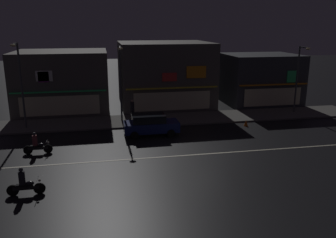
# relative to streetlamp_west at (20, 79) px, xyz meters

# --- Properties ---
(ground_plane) EXTENTS (140.00, 140.00, 0.00)m
(ground_plane) POSITION_rel_streetlamp_west_xyz_m (13.06, -8.30, -4.28)
(ground_plane) COLOR black
(lane_divider_stripe) EXTENTS (33.24, 0.16, 0.01)m
(lane_divider_stripe) POSITION_rel_streetlamp_west_xyz_m (13.06, -8.30, -4.27)
(lane_divider_stripe) COLOR beige
(lane_divider_stripe) RESTS_ON ground
(sidewalk_far) EXTENTS (34.99, 4.16, 0.14)m
(sidewalk_far) POSITION_rel_streetlamp_west_xyz_m (13.06, 0.78, -4.21)
(sidewalk_far) COLOR #5B5954
(sidewalk_far) RESTS_ON ground
(storefront_left_block) EXTENTS (7.71, 6.58, 5.38)m
(storefront_left_block) POSITION_rel_streetlamp_west_xyz_m (23.56, 6.07, -1.59)
(storefront_left_block) COLOR #383A3F
(storefront_left_block) RESTS_ON ground
(storefront_center_block) EXTENTS (8.88, 7.77, 5.97)m
(storefront_center_block) POSITION_rel_streetlamp_west_xyz_m (2.56, 6.66, -1.29)
(storefront_center_block) COLOR #56514C
(storefront_center_block) RESTS_ON ground
(storefront_right_block) EXTENTS (9.42, 8.71, 6.71)m
(storefront_right_block) POSITION_rel_streetlamp_west_xyz_m (13.06, 7.13, -0.93)
(storefront_right_block) COLOR #56514C
(storefront_right_block) RESTS_ON ground
(streetlamp_west) EXTENTS (0.44, 1.64, 7.00)m
(streetlamp_west) POSITION_rel_streetlamp_west_xyz_m (0.00, 0.00, 0.00)
(streetlamp_west) COLOR #47494C
(streetlamp_west) RESTS_ON sidewalk_far
(streetlamp_mid) EXTENTS (0.44, 1.64, 6.60)m
(streetlamp_mid) POSITION_rel_streetlamp_west_xyz_m (8.05, 0.91, -0.21)
(streetlamp_mid) COLOR #47494C
(streetlamp_mid) RESTS_ON sidewalk_far
(streetlamp_east) EXTENTS (0.44, 1.64, 6.39)m
(streetlamp_east) POSITION_rel_streetlamp_west_xyz_m (24.99, 0.81, -0.32)
(streetlamp_east) COLOR #47494C
(streetlamp_east) RESTS_ON sidewalk_far
(pedestrian_on_sidewalk) EXTENTS (0.35, 0.35, 1.82)m
(pedestrian_on_sidewalk) POSITION_rel_streetlamp_west_xyz_m (9.01, 1.10, -3.29)
(pedestrian_on_sidewalk) COLOR #232328
(pedestrian_on_sidewalk) RESTS_ON sidewalk_far
(parked_car_near_kerb) EXTENTS (4.30, 1.98, 1.67)m
(parked_car_near_kerb) POSITION_rel_streetlamp_west_xyz_m (10.03, -3.36, -3.41)
(parked_car_near_kerb) COLOR navy
(parked_car_near_kerb) RESTS_ON ground
(motorcycle_lead) EXTENTS (1.90, 0.60, 1.52)m
(motorcycle_lead) POSITION_rel_streetlamp_west_xyz_m (1.90, -6.07, -3.65)
(motorcycle_lead) COLOR black
(motorcycle_lead) RESTS_ON ground
(motorcycle_following) EXTENTS (1.90, 0.60, 1.52)m
(motorcycle_following) POSITION_rel_streetlamp_west_xyz_m (2.28, -12.20, -3.65)
(motorcycle_following) COLOR black
(motorcycle_following) RESTS_ON ground
(traffic_cone) EXTENTS (0.36, 0.36, 0.55)m
(traffic_cone) POSITION_rel_streetlamp_west_xyz_m (18.48, -2.41, -4.00)
(traffic_cone) COLOR orange
(traffic_cone) RESTS_ON ground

